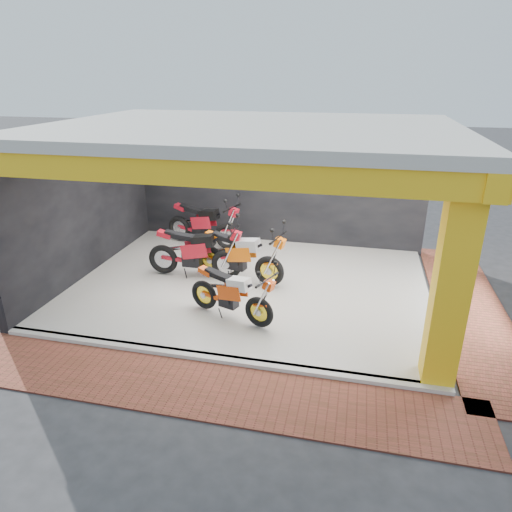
# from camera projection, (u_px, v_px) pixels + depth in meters

# --- Properties ---
(ground) EXTENTS (80.00, 80.00, 0.00)m
(ground) POSITION_uv_depth(u_px,v_px,m) (227.00, 331.00, 8.88)
(ground) COLOR #2D2D30
(ground) RESTS_ON ground
(showroom_floor) EXTENTS (8.00, 6.00, 0.10)m
(showroom_floor) POSITION_uv_depth(u_px,v_px,m) (251.00, 285.00, 10.67)
(showroom_floor) COLOR white
(showroom_floor) RESTS_ON ground
(showroom_ceiling) EXTENTS (8.40, 6.40, 0.20)m
(showroom_ceiling) POSITION_uv_depth(u_px,v_px,m) (250.00, 129.00, 9.35)
(showroom_ceiling) COLOR beige
(showroom_ceiling) RESTS_ON corner_column
(back_wall) EXTENTS (8.20, 0.20, 3.50)m
(back_wall) POSITION_uv_depth(u_px,v_px,m) (276.00, 184.00, 12.84)
(back_wall) COLOR black
(back_wall) RESTS_ON ground
(left_wall) EXTENTS (0.20, 6.20, 3.50)m
(left_wall) POSITION_uv_depth(u_px,v_px,m) (84.00, 204.00, 10.90)
(left_wall) COLOR black
(left_wall) RESTS_ON ground
(corner_column) EXTENTS (0.50, 0.50, 3.50)m
(corner_column) POSITION_uv_depth(u_px,v_px,m) (452.00, 284.00, 6.77)
(corner_column) COLOR yellow
(corner_column) RESTS_ON ground
(header_beam_front) EXTENTS (8.40, 0.30, 0.40)m
(header_beam_front) POSITION_uv_depth(u_px,v_px,m) (202.00, 172.00, 6.75)
(header_beam_front) COLOR yellow
(header_beam_front) RESTS_ON corner_column
(header_beam_right) EXTENTS (0.30, 6.40, 0.40)m
(header_beam_right) POSITION_uv_depth(u_px,v_px,m) (455.00, 151.00, 8.63)
(header_beam_right) COLOR yellow
(header_beam_right) RESTS_ON corner_column
(floor_kerb) EXTENTS (8.00, 0.20, 0.10)m
(floor_kerb) POSITION_uv_depth(u_px,v_px,m) (210.00, 358.00, 7.94)
(floor_kerb) COLOR white
(floor_kerb) RESTS_ON ground
(paver_front) EXTENTS (9.00, 1.40, 0.03)m
(paver_front) POSITION_uv_depth(u_px,v_px,m) (195.00, 387.00, 7.25)
(paver_front) COLOR brown
(paver_front) RESTS_ON ground
(paver_right) EXTENTS (1.40, 7.00, 0.03)m
(paver_right) POSITION_uv_depth(u_px,v_px,m) (470.00, 309.00, 9.69)
(paver_right) COLOR brown
(paver_right) RESTS_ON ground
(moto_hero) EXTENTS (2.21, 1.43, 1.27)m
(moto_hero) POSITION_uv_depth(u_px,v_px,m) (259.00, 298.00, 8.57)
(moto_hero) COLOR #DF4209
(moto_hero) RESTS_ON showroom_floor
(moto_row_a) EXTENTS (2.53, 1.38, 1.46)m
(moto_row_a) POSITION_uv_depth(u_px,v_px,m) (269.00, 257.00, 10.23)
(moto_row_a) COLOR #E66209
(moto_row_a) RESTS_ON showroom_floor
(moto_row_b) EXTENTS (2.45, 0.94, 1.49)m
(moto_row_b) POSITION_uv_depth(u_px,v_px,m) (226.00, 251.00, 10.56)
(moto_row_b) COLOR red
(moto_row_b) RESTS_ON showroom_floor
(moto_row_d) EXTENTS (2.58, 1.47, 1.49)m
(moto_row_d) POSITION_uv_depth(u_px,v_px,m) (226.00, 224.00, 12.40)
(moto_row_d) COLOR #B01221
(moto_row_d) RESTS_ON showroom_floor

